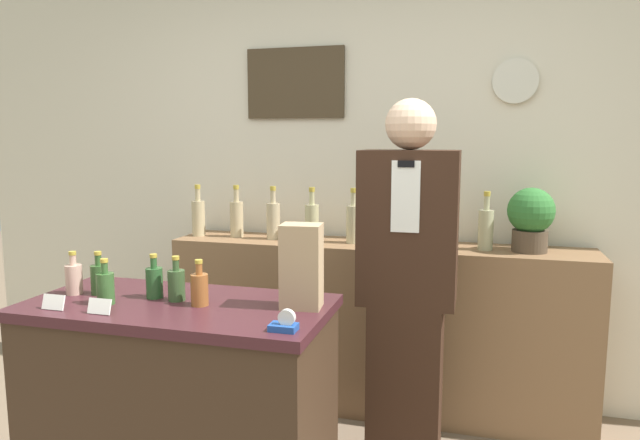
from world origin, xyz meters
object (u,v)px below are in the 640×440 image
Objects in this scene: tape_dispenser at (285,324)px; potted_plant at (531,217)px; paper_bag at (302,266)px; shopkeeper at (407,290)px.

potted_plant is at bearing 58.59° from tape_dispenser.
tape_dispenser is at bearing -84.74° from paper_bag.
potted_plant reaches higher than paper_bag.
tape_dispenser is (-0.29, -0.85, 0.09)m from shopkeeper.
potted_plant is 3.69× the size of tape_dispenser.
potted_plant is 1.07× the size of paper_bag.
shopkeeper is at bearing 70.86° from tape_dispenser.
paper_bag is (-0.88, -1.13, -0.06)m from potted_plant.
potted_plant is (0.56, 0.55, 0.28)m from shopkeeper.
shopkeeper is 0.83m from potted_plant.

